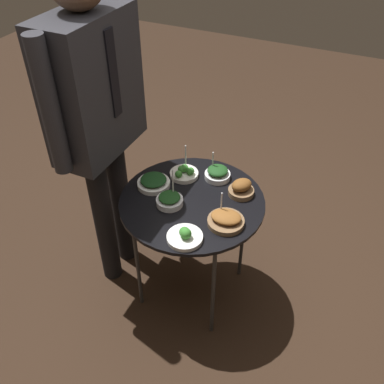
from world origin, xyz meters
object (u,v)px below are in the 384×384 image
Objects in this scene: serving_cart at (192,207)px; bowl_spinach_front_center at (170,200)px; waiter_figure at (95,103)px; bowl_broccoli_mid_right at (184,173)px; bowl_broccoli_mid_left at (185,236)px; bowl_roast_back_left at (241,188)px; bowl_spinach_front_right at (217,173)px; bowl_roast_front_left at (226,220)px; bowl_spinach_far_rim at (154,182)px.

bowl_spinach_front_center is (-0.07, 0.08, 0.07)m from serving_cart.
waiter_figure reaches higher than bowl_spinach_front_center.
bowl_broccoli_mid_right is 0.46m from bowl_broccoli_mid_left.
waiter_figure is at bearing 115.86° from bowl_broccoli_mid_right.
bowl_roast_back_left is at bearing -76.46° from waiter_figure.
bowl_spinach_front_right is at bearing -24.24° from bowl_spinach_front_center.
waiter_figure is (-0.02, 0.48, 0.47)m from serving_cart.
serving_cart is 0.67m from waiter_figure.
bowl_broccoli_mid_left is (-0.25, -0.08, 0.07)m from serving_cart.
serving_cart is at bearing -49.25° from bowl_spinach_front_center.
bowl_roast_front_left is at bearing -36.73° from bowl_broccoli_mid_left.
bowl_spinach_front_right is 0.08× the size of waiter_figure.
serving_cart is at bearing 67.66° from bowl_roast_front_left.
bowl_roast_front_left is at bearing -92.63° from bowl_spinach_front_center.
bowl_spinach_front_right is (0.07, 0.15, -0.01)m from bowl_roast_back_left.
bowl_spinach_front_right reaches higher than serving_cart.
bowl_roast_front_left is 1.02× the size of bowl_spinach_far_rim.
bowl_roast_back_left is at bearing -92.07° from bowl_broccoli_mid_right.
serving_cart is 4.20× the size of bowl_roast_front_left.
serving_cart is 0.21m from bowl_broccoli_mid_right.
bowl_spinach_front_center is 1.07× the size of bowl_roast_front_left.
serving_cart is 0.26m from bowl_roast_back_left.
waiter_figure is at bearing 114.07° from bowl_spinach_front_right.
bowl_spinach_front_right reaches higher than bowl_spinach_far_rim.
bowl_broccoli_mid_left is (-0.18, -0.17, -0.00)m from bowl_spinach_front_center.
bowl_broccoli_mid_left is at bearing -137.11° from bowl_spinach_front_center.
waiter_figure is at bearing 84.46° from bowl_roast_front_left.
serving_cart is 3.92× the size of bowl_spinach_front_center.
bowl_roast_front_left reaches higher than bowl_spinach_front_right.
bowl_spinach_front_center is 1.13× the size of bowl_broccoli_mid_left.
bowl_spinach_far_rim is at bearing -81.49° from waiter_figure.
bowl_broccoli_mid_left is at bearing -131.70° from bowl_spinach_far_rim.
waiter_figure is at bearing 103.54° from bowl_roast_back_left.
bowl_broccoli_mid_right reaches higher than serving_cart.
bowl_roast_back_left is (0.14, -0.20, 0.08)m from serving_cart.
bowl_broccoli_mid_right reaches higher than bowl_spinach_front_right.
bowl_broccoli_mid_right is at bearing 37.13° from serving_cart.
bowl_spinach_far_rim is (0.10, 0.43, -0.00)m from bowl_roast_front_left.
bowl_spinach_far_rim is 1.03× the size of bowl_broccoli_mid_left.
bowl_spinach_front_center is at bearing -97.70° from waiter_figure.
serving_cart is 0.28m from bowl_broccoli_mid_left.
bowl_spinach_far_rim is 1.17× the size of bowl_spinach_front_right.
bowl_broccoli_mid_left is at bearing 143.27° from bowl_roast_front_left.
bowl_roast_back_left is at bearing 2.48° from bowl_roast_front_left.
bowl_roast_front_left is 1.06× the size of bowl_broccoli_mid_left.
bowl_spinach_front_right is (0.47, 0.04, 0.01)m from bowl_broccoli_mid_left.
bowl_spinach_front_center reaches higher than bowl_broccoli_mid_left.
bowl_spinach_front_right reaches higher than bowl_broccoli_mid_left.
bowl_spinach_front_center is at bearing 130.75° from serving_cart.
bowl_roast_back_left is 0.41m from bowl_broccoli_mid_left.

